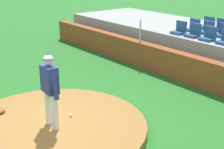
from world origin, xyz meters
TOP-DOWN VIEW (x-y plane):
  - ground_plane at (0.00, 0.00)m, footprint 60.00×60.00m
  - pitchers_mound at (0.00, 0.00)m, footprint 4.76×4.76m
  - pitcher at (0.10, -0.03)m, footprint 0.82×0.30m
  - baseball at (-0.07, 0.59)m, footprint 0.07×0.07m
  - fielding_glove at (-1.39, -0.79)m, footprint 0.32×0.36m
  - brick_barrier at (0.00, 5.43)m, footprint 17.91×0.40m
  - fence_post_left at (-2.71, 5.43)m, footprint 0.06×0.06m
  - stadium_chair_0 at (-1.74, 6.63)m, footprint 0.48×0.44m
  - stadium_chair_1 at (-1.05, 6.64)m, footprint 0.48×0.44m
  - stadium_chair_2 at (-0.34, 6.60)m, footprint 0.48×0.44m
  - stadium_chair_6 at (-1.75, 7.49)m, footprint 0.48×0.44m
  - stadium_chair_7 at (-1.06, 7.49)m, footprint 0.48×0.44m
  - stadium_chair_8 at (-0.35, 7.51)m, footprint 0.48×0.44m
  - stadium_chair_12 at (-1.73, 8.39)m, footprint 0.48×0.44m
  - stadium_chair_13 at (-1.08, 8.40)m, footprint 0.48×0.44m

SIDE VIEW (x-z plane):
  - ground_plane at x=0.00m, z-range 0.00..0.00m
  - pitchers_mound at x=0.00m, z-range 0.00..0.20m
  - baseball at x=-0.07m, z-range 0.20..0.28m
  - fielding_glove at x=-1.39m, z-range 0.20..0.31m
  - brick_barrier at x=0.00m, z-range 0.00..1.00m
  - pitcher at x=0.10m, z-range 0.35..2.20m
  - fence_post_left at x=-2.71m, z-range 1.00..1.86m
  - stadium_chair_0 at x=-1.74m, z-range 1.23..1.73m
  - stadium_chair_1 at x=-1.05m, z-range 1.23..1.73m
  - stadium_chair_2 at x=-0.34m, z-range 1.23..1.73m
  - stadium_chair_6 at x=-1.75m, z-range 1.23..1.73m
  - stadium_chair_7 at x=-1.06m, z-range 1.23..1.73m
  - stadium_chair_8 at x=-0.35m, z-range 1.23..1.73m
  - stadium_chair_12 at x=-1.73m, z-range 1.23..1.73m
  - stadium_chair_13 at x=-1.08m, z-range 1.23..1.73m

